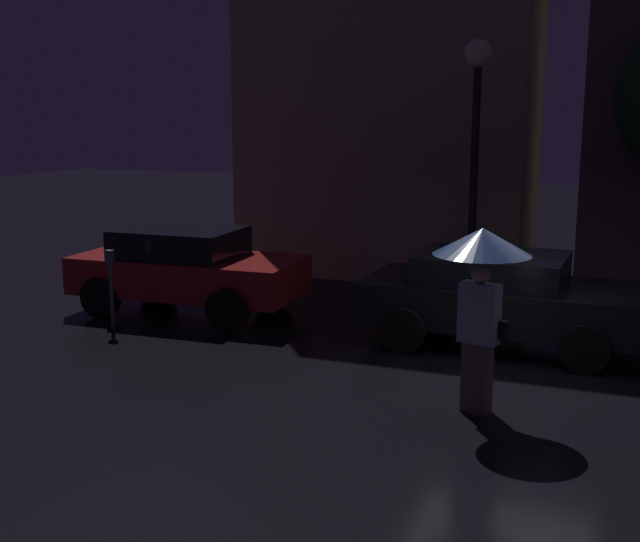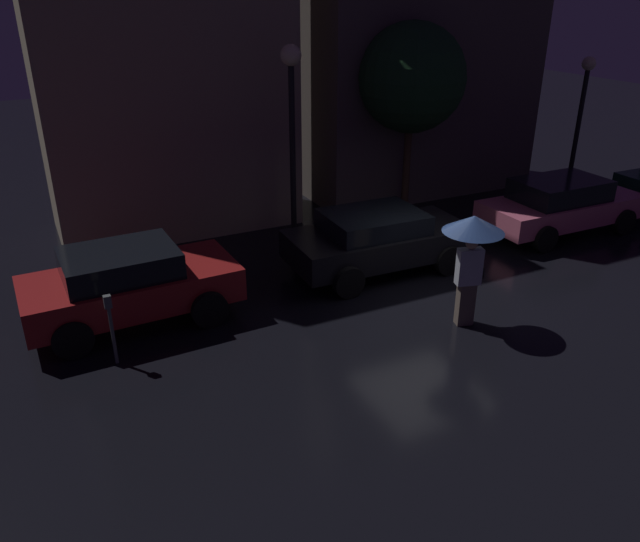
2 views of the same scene
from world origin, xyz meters
TOP-DOWN VIEW (x-y plane):
  - ground_plane at (0.00, 0.00)m, footprint 60.00×60.00m
  - building_facade_left at (-3.57, 6.50)m, footprint 6.03×3.00m
  - parked_car_red at (-5.71, 1.54)m, footprint 3.96×1.97m
  - parked_car_black at (-0.34, 1.50)m, footprint 4.10×2.05m
  - pedestrian_with_umbrella at (-0.13, -1.36)m, footprint 1.11×1.11m
  - parking_meter at (-6.28, 0.15)m, footprint 0.12×0.10m
  - street_lamp_near at (-1.26, 3.99)m, footprint 0.48×0.48m

SIDE VIEW (x-z plane):
  - ground_plane at x=0.00m, z-range 0.00..0.00m
  - parked_car_black at x=-0.34m, z-range 0.05..1.43m
  - parked_car_red at x=-5.71m, z-range 0.05..1.51m
  - parking_meter at x=-6.28m, z-range 0.15..1.43m
  - pedestrian_with_umbrella at x=-0.13m, z-range 0.64..2.80m
  - street_lamp_near at x=-1.26m, z-range 1.11..5.78m
  - building_facade_left at x=-3.57m, z-range 0.00..9.01m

